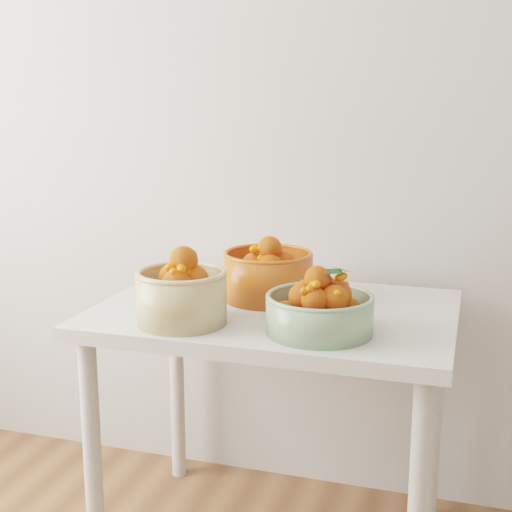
% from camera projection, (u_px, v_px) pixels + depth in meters
% --- Properties ---
extents(table, '(1.00, 0.70, 0.75)m').
position_uv_depth(table, '(275.00, 339.00, 2.04)').
color(table, silver).
rests_on(table, ground).
extents(bowl_cream, '(0.25, 0.25, 0.21)m').
position_uv_depth(bowl_cream, '(182.00, 294.00, 1.86)').
color(bowl_cream, tan).
rests_on(bowl_cream, table).
extents(bowl_green, '(0.30, 0.30, 0.18)m').
position_uv_depth(bowl_green, '(320.00, 310.00, 1.79)').
color(bowl_green, '#82A379').
rests_on(bowl_green, table).
extents(bowl_orange, '(0.31, 0.31, 0.19)m').
position_uv_depth(bowl_orange, '(268.00, 274.00, 2.09)').
color(bowl_orange, '#C54715').
rests_on(bowl_orange, table).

